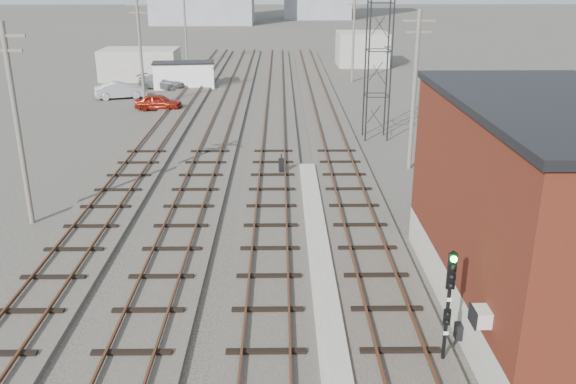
{
  "coord_description": "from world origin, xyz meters",
  "views": [
    {
      "loc": [
        -1.04,
        -6.05,
        10.89
      ],
      "look_at": [
        -0.74,
        17.94,
        2.2
      ],
      "focal_mm": 38.0,
      "sensor_mm": 36.0,
      "label": 1
    }
  ],
  "objects_px": {
    "switch_stand": "(281,166)",
    "car_grey": "(163,82)",
    "site_trailer": "(184,75)",
    "car_silver": "(120,90)",
    "car_red": "(159,102)",
    "signal_mast": "(449,302)"
  },
  "relations": [
    {
      "from": "signal_mast",
      "to": "car_silver",
      "type": "distance_m",
      "value": 44.73
    },
    {
      "from": "car_silver",
      "to": "car_grey",
      "type": "xyz_separation_m",
      "value": [
        2.96,
        4.85,
        -0.05
      ]
    },
    {
      "from": "signal_mast",
      "to": "switch_stand",
      "type": "bearing_deg",
      "value": 104.78
    },
    {
      "from": "switch_stand",
      "to": "car_grey",
      "type": "bearing_deg",
      "value": 102.02
    },
    {
      "from": "car_red",
      "to": "car_grey",
      "type": "bearing_deg",
      "value": 14.21
    },
    {
      "from": "signal_mast",
      "to": "car_grey",
      "type": "distance_m",
      "value": 48.06
    },
    {
      "from": "signal_mast",
      "to": "switch_stand",
      "type": "distance_m",
      "value": 18.48
    },
    {
      "from": "car_red",
      "to": "signal_mast",
      "type": "bearing_deg",
      "value": -151.37
    },
    {
      "from": "switch_stand",
      "to": "car_silver",
      "type": "relative_size",
      "value": 0.26
    },
    {
      "from": "car_silver",
      "to": "car_grey",
      "type": "distance_m",
      "value": 5.68
    },
    {
      "from": "signal_mast",
      "to": "site_trailer",
      "type": "height_order",
      "value": "signal_mast"
    },
    {
      "from": "site_trailer",
      "to": "signal_mast",
      "type": "bearing_deg",
      "value": -79.14
    },
    {
      "from": "switch_stand",
      "to": "car_silver",
      "type": "distance_m",
      "value": 26.84
    },
    {
      "from": "car_silver",
      "to": "car_grey",
      "type": "height_order",
      "value": "car_silver"
    },
    {
      "from": "signal_mast",
      "to": "car_silver",
      "type": "xyz_separation_m",
      "value": [
        -19.31,
        40.32,
        -1.34
      ]
    },
    {
      "from": "switch_stand",
      "to": "site_trailer",
      "type": "distance_m",
      "value": 29.55
    },
    {
      "from": "site_trailer",
      "to": "car_grey",
      "type": "xyz_separation_m",
      "value": [
        -2.06,
        -0.58,
        -0.58
      ]
    },
    {
      "from": "switch_stand",
      "to": "car_grey",
      "type": "height_order",
      "value": "car_grey"
    },
    {
      "from": "switch_stand",
      "to": "site_trailer",
      "type": "height_order",
      "value": "site_trailer"
    },
    {
      "from": "site_trailer",
      "to": "car_grey",
      "type": "distance_m",
      "value": 2.22
    },
    {
      "from": "site_trailer",
      "to": "car_red",
      "type": "relative_size",
      "value": 1.62
    },
    {
      "from": "car_red",
      "to": "car_silver",
      "type": "distance_m",
      "value": 6.68
    }
  ]
}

